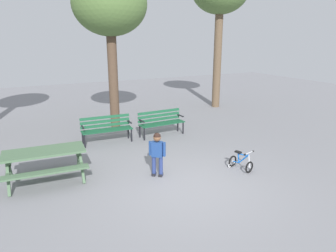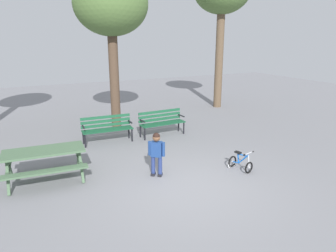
{
  "view_description": "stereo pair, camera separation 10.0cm",
  "coord_description": "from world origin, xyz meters",
  "views": [
    {
      "loc": [
        -3.29,
        -5.5,
        3.27
      ],
      "look_at": [
        0.53,
        2.02,
        0.85
      ],
      "focal_mm": 33.04,
      "sensor_mm": 36.0,
      "label": 1
    },
    {
      "loc": [
        -3.2,
        -5.55,
        3.27
      ],
      "look_at": [
        0.53,
        2.02,
        0.85
      ],
      "focal_mm": 33.04,
      "sensor_mm": 36.0,
      "label": 2
    }
  ],
  "objects": [
    {
      "name": "park_bench_far_left",
      "position": [
        -0.75,
        3.86,
        0.51
      ],
      "size": [
        1.62,
        0.53,
        0.85
      ],
      "color": "#195133",
      "rests_on": "ground"
    },
    {
      "name": "park_bench_left",
      "position": [
        1.14,
        3.77,
        0.51
      ],
      "size": [
        1.62,
        0.52,
        0.85
      ],
      "color": "#195133",
      "rests_on": "ground"
    },
    {
      "name": "child_standing",
      "position": [
        -0.36,
        0.83,
        0.65
      ],
      "size": [
        0.34,
        0.29,
        1.1
      ],
      "color": "navy",
      "rests_on": "ground"
    },
    {
      "name": "tree_left",
      "position": [
        0.08,
        5.57,
        4.33
      ],
      "size": [
        2.6,
        2.6,
        5.5
      ],
      "color": "brown",
      "rests_on": "ground"
    },
    {
      "name": "picnic_table",
      "position": [
        -2.81,
        1.75,
        0.59
      ],
      "size": [
        1.88,
        1.45,
        0.79
      ],
      "color": "#4C6B4C",
      "rests_on": "ground"
    },
    {
      "name": "ground",
      "position": [
        0.0,
        0.0,
        0.0
      ],
      "size": [
        36.0,
        36.0,
        0.0
      ],
      "primitive_type": "plane",
      "color": "gray"
    },
    {
      "name": "kids_bicycle",
      "position": [
        1.69,
        0.19,
        0.2
      ],
      "size": [
        0.47,
        0.61,
        0.54
      ],
      "color": "black",
      "rests_on": "ground"
    }
  ]
}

